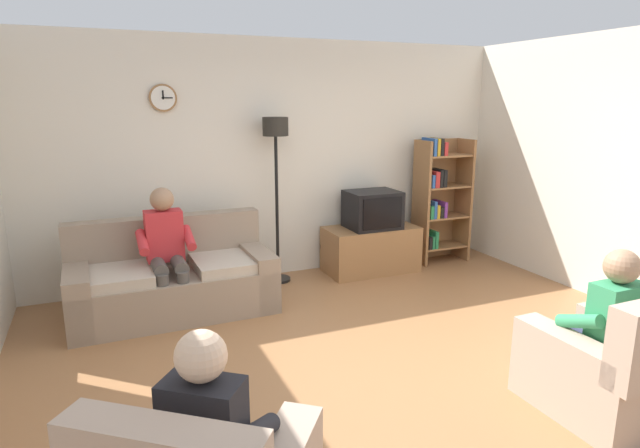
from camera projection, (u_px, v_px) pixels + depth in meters
ground_plane at (390, 372)px, 4.07m from camera, size 12.00×12.00×0.00m
back_wall_assembly at (277, 160)px, 6.15m from camera, size 6.20×0.17×2.70m
couch at (173, 281)px, 5.16m from camera, size 1.92×0.92×0.90m
tv_stand at (371, 249)px, 6.42m from camera, size 1.10×0.56×0.55m
tv at (373, 210)px, 6.28m from camera, size 0.60×0.49×0.44m
bookshelf at (438, 197)px, 6.73m from camera, size 0.68×0.36×1.58m
floor_lamp at (276, 154)px, 5.80m from camera, size 0.28×0.28×1.85m
armchair_near_bookshelf at (608, 371)px, 3.51m from camera, size 0.81×0.89×0.90m
person_on_couch at (166, 246)px, 4.96m from camera, size 0.52×0.54×1.24m
person_in_left_armchair at (214, 431)px, 2.35m from camera, size 0.62×0.64×1.12m
person_in_right_armchair at (602, 321)px, 3.52m from camera, size 0.51×0.54×1.12m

